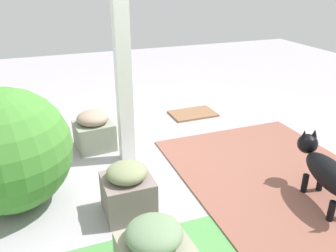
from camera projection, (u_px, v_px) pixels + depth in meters
The scene contains 10 objects.
ground_plane at pixel (172, 160), 3.80m from camera, with size 12.00×12.00×0.00m, color #A6A0A8.
brick_path at pixel (278, 179), 3.44m from camera, with size 1.80×2.40×0.02m, color brown.
porch_pillar at pixel (123, 68), 3.41m from camera, with size 0.15×0.15×2.06m, color white.
stone_planter_nearest at pixel (94, 130), 3.98m from camera, with size 0.46×0.43×0.46m.
stone_planter_mid at pixel (128, 190), 2.88m from camera, with size 0.41×0.39×0.47m.
stone_planter_far at pixel (154, 249), 2.30m from camera, with size 0.48×0.43×0.42m.
round_shrub at pixel (8, 150), 2.88m from camera, with size 1.06×1.06×1.06m, color #448432.
terracotta_pot_tall at pixel (3, 133), 3.92m from camera, with size 0.29×0.29×0.62m.
dog at pixel (326, 170), 2.98m from camera, with size 0.35×0.82×0.56m.
doormat at pixel (193, 114), 5.02m from camera, with size 0.64×0.42×0.03m, color #885F42.
Camera 1 is at (1.21, 3.09, 1.88)m, focal length 36.89 mm.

